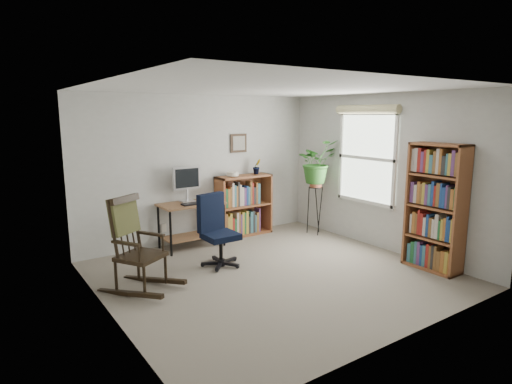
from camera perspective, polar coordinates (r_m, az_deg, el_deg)
floor at (r=5.75m, az=2.30°, el=-10.94°), size 4.20×4.00×0.00m
ceiling at (r=5.37m, az=2.49°, el=13.67°), size 4.20×4.00×0.00m
wall_back at (r=7.12m, az=-7.33°, el=3.09°), size 4.20×0.00×2.40m
wall_front at (r=4.05m, az=19.66°, el=-2.92°), size 4.20×0.00×2.40m
wall_left at (r=4.52m, az=-19.45°, el=-1.58°), size 0.00×4.00×2.40m
wall_right at (r=6.89m, az=16.51°, el=2.51°), size 0.00×4.00×2.40m
window at (r=7.03m, az=14.49°, el=4.40°), size 0.12×1.20×1.50m
desk at (r=6.86m, az=-8.57°, el=-4.38°), size 0.99×0.55×0.72m
monitor at (r=6.85m, az=-9.23°, el=1.04°), size 0.46×0.16×0.56m
keyboard at (r=6.67m, az=-8.20°, el=-1.52°), size 0.40×0.15×0.02m
office_chair at (r=5.93m, az=-4.74°, el=-5.10°), size 0.66×0.66×1.02m
rocking_chair at (r=5.28m, az=-15.16°, el=-6.64°), size 1.03×1.16×1.16m
low_bookshelf at (r=7.43m, az=-1.62°, el=-1.79°), size 1.00×0.33×1.05m
tall_bookshelf at (r=6.20m, az=22.82°, el=-1.92°), size 0.32×0.75×1.72m
plant_stand at (r=7.59m, az=7.89°, el=-1.92°), size 0.28×0.28×0.98m
spider_plant at (r=7.44m, az=8.11°, el=6.76°), size 1.69×1.87×1.47m
potted_plant_small at (r=7.50m, az=0.12°, el=2.82°), size 0.13×0.24×0.11m
framed_picture at (r=7.41m, az=-2.29°, el=6.52°), size 0.32×0.04×0.32m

